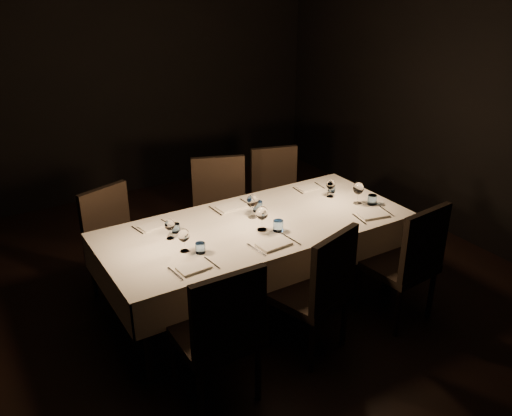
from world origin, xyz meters
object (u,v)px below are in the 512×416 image
chair_near_center (318,287)px  chair_far_left (116,239)px  dining_table (256,232)px  chair_near_right (408,259)px  chair_far_right (277,194)px  chair_near_left (220,330)px  chair_far_center (221,209)px

chair_near_center → chair_far_left: bearing=-74.2°
dining_table → chair_near_right: bearing=-42.6°
dining_table → chair_far_right: 1.16m
chair_near_left → chair_far_left: size_ratio=1.07×
chair_near_center → chair_near_right: bearing=159.7°
dining_table → chair_far_left: 1.22m
dining_table → chair_near_center: chair_near_center is taller
chair_near_center → chair_far_left: size_ratio=1.06×
chair_far_left → chair_far_right: size_ratio=0.97×
chair_near_left → chair_far_left: chair_near_left is taller
chair_near_right → dining_table: bearing=-48.1°
dining_table → chair_far_left: bearing=140.6°
chair_near_left → chair_far_center: 1.84m
chair_near_center → chair_far_center: size_ratio=0.98×
chair_near_right → chair_far_left: size_ratio=1.06×
chair_near_right → chair_far_center: (-0.82, 1.59, 0.00)m
dining_table → chair_far_center: 0.78m
chair_near_left → chair_near_center: chair_near_left is taller
chair_far_center → chair_far_right: chair_far_center is taller
dining_table → chair_near_left: bearing=-132.7°
chair_near_right → chair_far_center: chair_far_center is taller
chair_far_left → dining_table: bearing=-57.7°
chair_near_center → chair_near_right: (0.85, -0.05, 0.00)m
dining_table → chair_near_left: chair_near_left is taller
chair_near_right → chair_far_right: size_ratio=1.03×
chair_near_center → chair_far_right: chair_near_center is taller
dining_table → chair_near_left: size_ratio=2.42×
chair_far_left → chair_far_center: (1.02, -0.00, 0.03)m
chair_near_left → chair_far_right: bearing=-131.8°
dining_table → chair_near_right: 1.22m
chair_near_center → chair_near_right: 0.85m
dining_table → chair_near_right: size_ratio=2.43×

